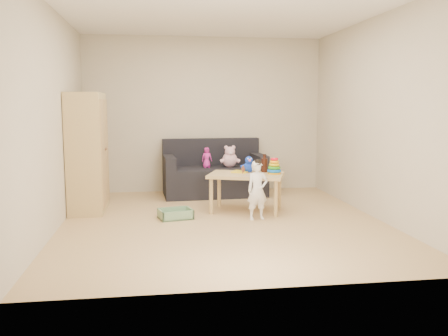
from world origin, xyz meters
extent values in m
plane|color=tan|center=(0.00, 0.00, 0.00)|extent=(4.50, 4.50, 0.00)
plane|color=white|center=(0.00, 0.00, 2.60)|extent=(4.50, 4.50, 0.00)
plane|color=#C1B69B|center=(0.00, 2.25, 1.30)|extent=(4.00, 0.00, 4.00)
plane|color=#C1B69B|center=(0.00, -2.25, 1.30)|extent=(4.00, 0.00, 4.00)
plane|color=#C1B69B|center=(-2.00, 0.00, 1.30)|extent=(0.00, 4.50, 4.50)
plane|color=#C1B69B|center=(2.00, 0.00, 1.30)|extent=(0.00, 4.50, 4.50)
cube|color=tan|center=(-1.76, 0.90, 0.82)|extent=(0.45, 0.91, 1.63)
cube|color=black|center=(0.11, 1.78, 0.23)|extent=(1.67, 0.90, 0.46)
cube|color=tan|center=(0.40, 0.53, 0.26)|extent=(1.16, 0.94, 0.53)
imported|color=white|center=(0.46, 0.05, 0.37)|extent=(0.30, 0.22, 0.74)
imported|color=#E02AA7|center=(-0.02, 1.74, 0.62)|extent=(0.18, 0.14, 0.32)
cylinder|color=orange|center=(0.78, 0.46, 0.54)|extent=(0.18, 0.18, 0.02)
cylinder|color=silver|center=(0.78, 0.46, 0.64)|extent=(0.02, 0.02, 0.21)
torus|color=blue|center=(0.78, 0.46, 0.57)|extent=(0.20, 0.20, 0.04)
torus|color=#2A8915|center=(0.78, 0.46, 0.61)|extent=(0.17, 0.17, 0.04)
torus|color=gold|center=(0.78, 0.46, 0.65)|extent=(0.15, 0.15, 0.04)
torus|color=#FFA50D|center=(0.78, 0.46, 0.69)|extent=(0.13, 0.13, 0.04)
torus|color=red|center=(0.78, 0.46, 0.73)|extent=(0.11, 0.11, 0.04)
cylinder|color=black|center=(0.68, 0.65, 0.63)|extent=(0.09, 0.09, 0.20)
cylinder|color=black|center=(0.68, 0.65, 0.74)|extent=(0.04, 0.04, 0.05)
cylinder|color=black|center=(0.68, 0.65, 0.77)|extent=(0.05, 0.05, 0.02)
cube|color=yellow|center=(0.35, 0.69, 0.54)|extent=(0.30, 0.30, 0.02)
camera|label=1|loc=(-0.82, -5.81, 1.46)|focal=38.00mm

